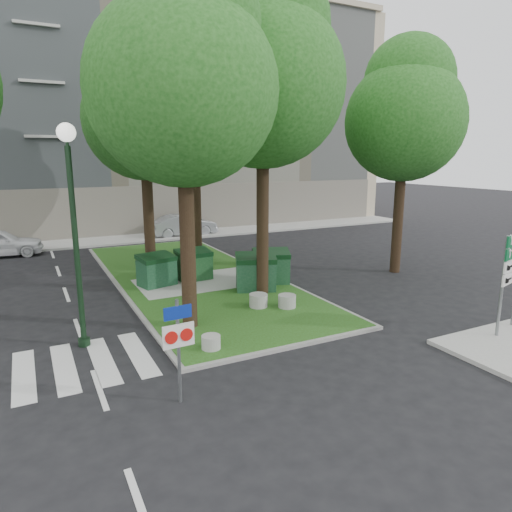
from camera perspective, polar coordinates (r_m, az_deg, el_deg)
ground at (r=12.45m, az=2.36°, el=-11.76°), size 120.00×120.00×0.00m
median_island at (r=19.56m, az=-7.92°, el=-2.65°), size 6.00×16.00×0.12m
median_kerb at (r=19.56m, az=-7.92°, el=-2.67°), size 6.30×16.30×0.10m
building_sidewalk at (r=29.37m, az=-15.64°, el=2.06°), size 42.00×3.00×0.12m
zebra_crossing at (r=12.61m, az=-16.59°, el=-11.96°), size 5.00×3.00×0.01m
apartment_building at (r=36.44m, az=-18.89°, el=16.33°), size 41.00×12.00×16.00m
tree_median_near_left at (r=13.32m, az=-8.93°, el=21.86°), size 5.20×5.20×10.53m
tree_median_near_right at (r=16.62m, az=1.07°, el=22.41°), size 5.60×5.60×11.46m
tree_median_mid at (r=19.61m, az=-13.71°, el=17.57°), size 4.80×4.80×9.99m
tree_median_far at (r=23.54m, az=-7.66°, el=20.16°), size 5.80×5.80×11.93m
tree_street_right at (r=21.04m, az=18.22°, el=16.95°), size 5.00×5.00×10.06m
dumpster_a at (r=18.23m, az=-12.31°, el=-1.75°), size 1.57×1.28×1.27m
dumpster_b at (r=18.87m, az=-7.78°, el=-1.09°), size 1.45×1.07×1.27m
dumpster_c at (r=17.26m, az=-0.04°, el=-2.04°), size 1.79×1.53×1.40m
dumpster_d at (r=18.27m, az=1.91°, el=-1.31°), size 1.73×1.49×1.35m
bollard_left at (r=12.28m, az=-5.64°, el=-10.66°), size 0.50×0.50×0.36m
bollard_right at (r=15.41m, az=3.90°, el=-5.64°), size 0.59×0.59×0.42m
bollard_mid at (r=15.42m, az=0.30°, el=-5.57°), size 0.62×0.62×0.44m
litter_bin at (r=21.19m, az=-1.78°, el=-0.32°), size 0.36×0.36×0.63m
street_lamp at (r=12.70m, az=-21.91°, el=5.26°), size 0.47×0.47×5.90m
traffic_sign_pole at (r=9.64m, az=-9.71°, el=-9.97°), size 0.68×0.08×2.27m
directional_sign at (r=14.84m, az=29.37°, el=-1.17°), size 1.39×0.44×2.86m
car_silver at (r=29.96m, az=-9.07°, el=3.81°), size 4.34×1.65×1.41m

